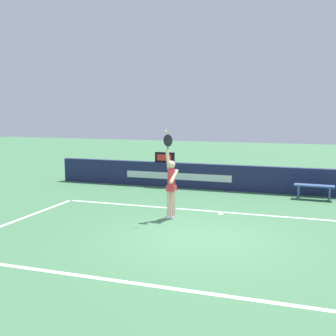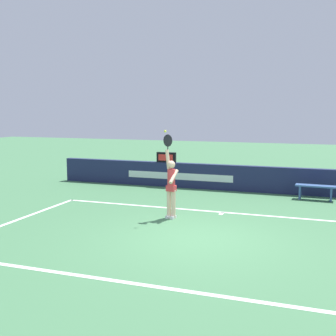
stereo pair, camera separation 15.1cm
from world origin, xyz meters
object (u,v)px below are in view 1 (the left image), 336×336
at_px(tennis_ball, 165,131).
at_px(speed_display, 165,157).
at_px(courtside_bench_near, 314,189).
at_px(tennis_player, 171,184).

bearing_deg(tennis_ball, speed_display, 109.23).
height_order(tennis_ball, courtside_bench_near, tennis_ball).
bearing_deg(courtside_bench_near, tennis_ball, -132.42).
bearing_deg(tennis_ball, tennis_player, 80.98).
bearing_deg(tennis_ball, courtside_bench_near, 47.58).
xyz_separation_m(speed_display, tennis_ball, (1.73, -4.95, 1.29)).
bearing_deg(courtside_bench_near, tennis_player, -134.37).
relative_size(tennis_player, tennis_ball, 35.40).
height_order(speed_display, tennis_player, tennis_player).
xyz_separation_m(tennis_ball, courtside_bench_near, (3.87, 4.23, -2.08)).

